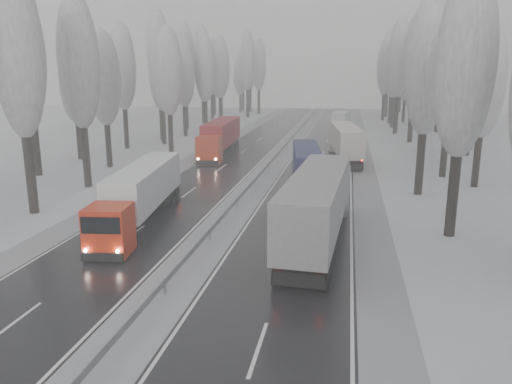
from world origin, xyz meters
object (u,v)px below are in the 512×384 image
(truck_blue_box, at_px, (306,162))
(truck_red_red, at_px, (220,136))
(truck_cream_box, at_px, (345,140))
(box_truck_distant, at_px, (341,119))
(truck_red_white, at_px, (142,191))
(truck_grey_tarp, at_px, (319,201))

(truck_blue_box, distance_m, truck_red_red, 19.02)
(truck_cream_box, relative_size, box_truck_distant, 1.99)
(truck_red_white, bearing_deg, truck_grey_tarp, -16.55)
(truck_red_red, bearing_deg, truck_blue_box, -54.16)
(truck_grey_tarp, height_order, box_truck_distant, truck_grey_tarp)
(truck_cream_box, distance_m, truck_red_red, 15.57)
(truck_blue_box, relative_size, truck_cream_box, 0.86)
(truck_cream_box, height_order, truck_red_red, truck_red_red)
(box_truck_distant, bearing_deg, truck_blue_box, -85.81)
(truck_grey_tarp, xyz_separation_m, truck_red_white, (-12.44, 2.09, -0.39))
(box_truck_distant, distance_m, truck_red_red, 38.56)
(truck_red_white, height_order, truck_red_red, truck_red_red)
(box_truck_distant, xyz_separation_m, truck_red_white, (-12.60, -64.94, 0.72))
(truck_red_white, bearing_deg, truck_red_red, 86.60)
(truck_blue_box, height_order, truck_cream_box, truck_cream_box)
(truck_blue_box, height_order, truck_red_white, truck_red_white)
(truck_cream_box, distance_m, box_truck_distant, 36.83)
(truck_cream_box, height_order, truck_red_white, truck_cream_box)
(truck_red_red, bearing_deg, truck_red_white, -90.00)
(truck_red_white, bearing_deg, truck_cream_box, 57.04)
(truck_grey_tarp, distance_m, truck_cream_box, 30.25)
(truck_cream_box, xyz_separation_m, truck_red_white, (-13.70, -28.14, -0.20))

